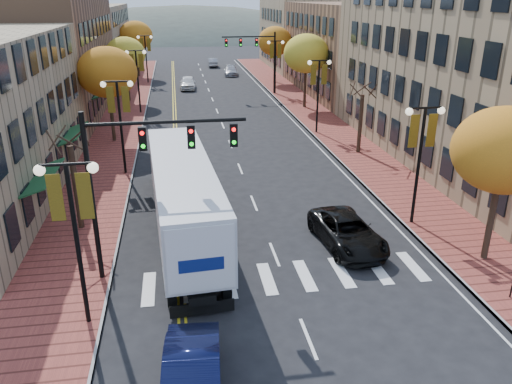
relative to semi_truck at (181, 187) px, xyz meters
name	(u,v)px	position (x,y,z in m)	size (l,w,h in m)	color
ground	(295,305)	(3.99, -7.14, -2.29)	(200.00, 200.00, 0.00)	black
sidewalk_left	(124,117)	(-5.01, 25.36, -2.22)	(4.00, 85.00, 0.15)	brown
sidewalk_right	(308,110)	(12.99, 25.36, -2.22)	(4.00, 85.00, 0.15)	brown
building_left_mid	(35,55)	(-13.01, 28.86, 3.21)	(12.00, 24.00, 11.00)	brown
building_left_far	(80,41)	(-13.01, 53.86, 2.46)	(12.00, 26.00, 9.50)	#9E8966
building_right_near	(512,49)	(22.49, 8.86, 5.21)	(15.00, 28.00, 15.00)	#997F5B
building_right_mid	(368,49)	(22.49, 34.86, 2.71)	(15.00, 24.00, 10.00)	brown
building_right_far	(317,31)	(22.49, 56.86, 3.21)	(15.00, 20.00, 11.00)	#9E8966
tree_left_a	(76,188)	(-5.01, 0.86, -0.04)	(0.28, 0.28, 4.20)	#382619
tree_left_b	(107,72)	(-5.01, 16.86, 3.15)	(4.48, 4.48, 7.21)	#382619
tree_left_c	(125,54)	(-5.01, 32.86, 2.76)	(4.16, 4.16, 6.69)	#382619
tree_left_d	(136,36)	(-5.01, 50.86, 3.31)	(4.61, 4.61, 7.42)	#382619
tree_right_a	(504,151)	(12.99, -5.14, 2.76)	(4.16, 4.16, 6.69)	#382619
tree_right_b	(360,124)	(12.99, 10.86, -0.04)	(0.28, 0.28, 4.20)	#382619
tree_right_c	(306,54)	(12.99, 26.86, 3.15)	(4.48, 4.48, 7.21)	#382619
tree_right_d	(275,41)	(12.99, 42.86, 3.00)	(4.35, 4.35, 7.00)	#382619
lamp_left_a	(73,214)	(-3.51, -7.14, 2.00)	(1.96, 0.36, 6.05)	black
lamp_left_b	(119,109)	(-3.51, 8.86, 2.00)	(1.96, 0.36, 6.05)	black
lamp_left_c	(137,69)	(-3.51, 26.86, 2.00)	(1.96, 0.36, 6.05)	black
lamp_left_d	(146,50)	(-3.51, 44.86, 2.00)	(1.96, 0.36, 6.05)	black
lamp_right_a	(421,143)	(11.49, -1.14, 2.00)	(1.96, 0.36, 6.05)	black
lamp_right_b	(319,82)	(11.49, 16.86, 2.00)	(1.96, 0.36, 6.05)	black
lamp_right_c	(275,57)	(11.49, 34.86, 2.00)	(1.96, 0.36, 6.05)	black
traffic_mast_near	(140,164)	(-1.48, -4.14, 2.63)	(6.10, 0.35, 7.00)	black
traffic_mast_far	(258,51)	(9.47, 34.86, 2.63)	(6.10, 0.34, 7.00)	black
semi_truck	(181,187)	(0.00, 0.00, 0.00)	(3.58, 15.82, 3.92)	black
navy_sedan	(192,381)	(-0.01, -11.40, -1.53)	(1.62, 4.64, 1.53)	#0C1133
black_suv	(347,232)	(7.48, -2.85, -1.58)	(2.35, 5.10, 1.42)	black
car_far_white	(188,83)	(1.53, 39.93, -1.51)	(1.83, 4.56, 1.55)	white
car_far_silver	(231,71)	(8.04, 50.24, -1.63)	(1.85, 4.54, 1.32)	#9D9CA4
car_far_oncoming	(213,62)	(6.17, 59.86, -1.61)	(1.43, 4.11, 1.36)	#9C9CA3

